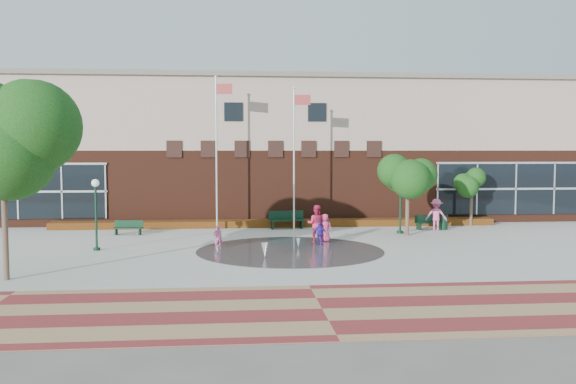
{
  "coord_description": "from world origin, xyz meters",
  "views": [
    {
      "loc": [
        -2.48,
        -23.99,
        4.58
      ],
      "look_at": [
        0.0,
        4.0,
        2.6
      ],
      "focal_mm": 38.0,
      "sensor_mm": 36.0,
      "label": 1
    }
  ],
  "objects": [
    {
      "name": "adult_red",
      "position": [
        1.53,
        5.52,
        0.92
      ],
      "size": [
        1.06,
        0.92,
        1.84
      ],
      "primitive_type": "imported",
      "rotation": [
        0.0,
        0.0,
        2.85
      ],
      "color": "#CE2951",
      "rests_on": "ground"
    },
    {
      "name": "adult_pink",
      "position": [
        1.98,
        5.54,
        0.7
      ],
      "size": [
        0.77,
        0.6,
        1.4
      ],
      "primitive_type": "imported",
      "rotation": [
        0.0,
        0.0,
        2.89
      ],
      "color": "#C8376B",
      "rests_on": "ground"
    },
    {
      "name": "flower_bed",
      "position": [
        0.0,
        11.6,
        0.0
      ],
      "size": [
        26.0,
        1.2,
        0.4
      ],
      "primitive_type": "cube",
      "color": "#8A0A06",
      "rests_on": "ground"
    },
    {
      "name": "tree_mid",
      "position": [
        6.64,
        7.35,
        3.61
      ],
      "size": [
        2.93,
        2.93,
        4.95
      ],
      "color": "#4D392D",
      "rests_on": "ground"
    },
    {
      "name": "water_jet_a",
      "position": [
        -1.22,
        1.38,
        0.0
      ],
      "size": [
        0.31,
        0.31,
        0.6
      ],
      "primitive_type": "cone",
      "rotation": [
        3.14,
        0.0,
        0.0
      ],
      "color": "white",
      "rests_on": "ground"
    },
    {
      "name": "lamp_right",
      "position": [
        6.47,
        8.13,
        2.32
      ],
      "size": [
        0.39,
        0.39,
        3.73
      ],
      "color": "black",
      "rests_on": "ground"
    },
    {
      "name": "tree_small_right",
      "position": [
        11.59,
        11.03,
        2.57
      ],
      "size": [
        2.06,
        2.06,
        3.52
      ],
      "color": "#4D392D",
      "rests_on": "ground"
    },
    {
      "name": "trash_can",
      "position": [
        9.34,
        9.46,
        0.45
      ],
      "size": [
        0.54,
        0.54,
        0.89
      ],
      "color": "black",
      "rests_on": "ground"
    },
    {
      "name": "ground",
      "position": [
        0.0,
        0.0,
        0.0
      ],
      "size": [
        120.0,
        120.0,
        0.0
      ],
      "primitive_type": "plane",
      "color": "#666056",
      "rests_on": "ground"
    },
    {
      "name": "bench_right",
      "position": [
        8.56,
        9.65,
        0.27
      ],
      "size": [
        1.7,
        0.95,
        0.83
      ],
      "rotation": [
        0.0,
        0.0,
        0.32
      ],
      "color": "black",
      "rests_on": "ground"
    },
    {
      "name": "lamp_left",
      "position": [
        -8.68,
        3.9,
        2.01
      ],
      "size": [
        0.34,
        0.34,
        3.24
      ],
      "color": "black",
      "rests_on": "ground"
    },
    {
      "name": "child_splash",
      "position": [
        -3.24,
        3.81,
        0.55
      ],
      "size": [
        0.46,
        0.35,
        1.1
      ],
      "primitive_type": "imported",
      "rotation": [
        0.0,
        0.0,
        3.39
      ],
      "color": "#D3548F",
      "rests_on": "ground"
    },
    {
      "name": "splash_pad",
      "position": [
        0.0,
        3.0,
        0.0
      ],
      "size": [
        8.4,
        8.4,
        0.01
      ],
      "primitive_type": "cylinder",
      "color": "#383A3D",
      "rests_on": "ground"
    },
    {
      "name": "paver_band",
      "position": [
        0.0,
        -7.0,
        0.0
      ],
      "size": [
        46.0,
        6.0,
        0.01
      ],
      "primitive_type": "cube",
      "color": "maroon",
      "rests_on": "ground"
    },
    {
      "name": "library_building",
      "position": [
        0.0,
        17.48,
        4.64
      ],
      "size": [
        44.4,
        10.4,
        9.2
      ],
      "color": "#502518",
      "rests_on": "ground"
    },
    {
      "name": "bench_mid",
      "position": [
        0.52,
        10.61,
        0.33
      ],
      "size": [
        2.12,
        0.85,
        1.04
      ],
      "rotation": [
        0.0,
        0.0,
        0.14
      ],
      "color": "black",
      "rests_on": "ground"
    },
    {
      "name": "water_jet_b",
      "position": [
        0.45,
        3.75,
        0.0
      ],
      "size": [
        0.19,
        0.19,
        0.43
      ],
      "primitive_type": "cone",
      "rotation": [
        3.14,
        0.0,
        0.0
      ],
      "color": "white",
      "rests_on": "ground"
    },
    {
      "name": "flagpole_left",
      "position": [
        -3.42,
        10.42,
        4.84
      ],
      "size": [
        0.99,
        0.35,
        8.69
      ],
      "rotation": [
        0.0,
        0.0,
        -0.28
      ],
      "color": "silver",
      "rests_on": "ground"
    },
    {
      "name": "tree_big_left",
      "position": [
        -10.43,
        -2.2,
        5.27
      ],
      "size": [
        4.61,
        4.61,
        7.37
      ],
      "color": "#4D392D",
      "rests_on": "ground"
    },
    {
      "name": "person_bench",
      "position": [
        8.79,
        9.04,
        0.9
      ],
      "size": [
        1.34,
        1.08,
        1.8
      ],
      "primitive_type": "imported",
      "rotation": [
        0.0,
        0.0,
        2.72
      ],
      "color": "#E35E97",
      "rests_on": "ground"
    },
    {
      "name": "bench_left",
      "position": [
        -8.14,
        8.91,
        0.25
      ],
      "size": [
        1.57,
        0.61,
        0.77
      ],
      "rotation": [
        0.0,
        0.0,
        -0.12
      ],
      "color": "black",
      "rests_on": "ground"
    },
    {
      "name": "child_blue",
      "position": [
        1.57,
        4.45,
        0.57
      ],
      "size": [
        0.73,
        0.53,
        1.14
      ],
      "primitive_type": "imported",
      "rotation": [
        0.0,
        0.0,
        2.71
      ],
      "color": "#3222A9",
      "rests_on": "ground"
    },
    {
      "name": "flagpole_right",
      "position": [
        0.89,
        9.69,
        4.49
      ],
      "size": [
        0.98,
        0.25,
        8.03
      ],
      "rotation": [
        0.0,
        0.0,
        -0.18
      ],
      "color": "silver",
      "rests_on": "ground"
    },
    {
      "name": "plaza_concrete",
      "position": [
        0.0,
        4.0,
        0.0
      ],
      "size": [
        46.0,
        18.0,
        0.01
      ],
      "primitive_type": "cube",
      "color": "#A8A8A0",
      "rests_on": "ground"
    }
  ]
}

